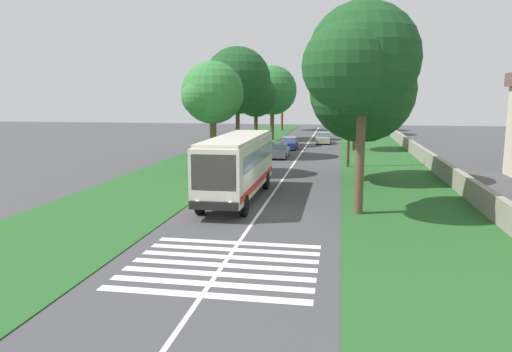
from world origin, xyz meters
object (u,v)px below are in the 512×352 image
roadside_tree_left_1 (282,86)px  roadside_tree_right_1 (354,82)px  utility_pole (349,115)px  coach_bus (238,163)px  roadside_tree_left_4 (236,82)px  roadside_tree_left_2 (271,92)px  roadside_tree_right_2 (347,84)px  trailing_car_2 (323,138)px  roadside_tree_left_3 (212,95)px  roadside_tree_right_3 (360,92)px  roadside_tree_right_4 (359,62)px  roadside_tree_left_0 (255,97)px  roadside_tree_right_0 (354,93)px  trailing_car_1 (289,144)px  trailing_car_0 (279,151)px

roadside_tree_left_1 → roadside_tree_right_1: (1.37, -12.33, 0.66)m
roadside_tree_right_1 → utility_pole: (-44.91, 1.35, -3.92)m
coach_bus → roadside_tree_left_4: roadside_tree_left_4 is taller
roadside_tree_left_2 → roadside_tree_right_2: size_ratio=0.86×
trailing_car_2 → roadside_tree_left_3: 28.15m
roadside_tree_left_3 → roadside_tree_right_2: size_ratio=0.73×
roadside_tree_left_4 → roadside_tree_right_3: (-11.68, -11.33, -1.02)m
trailing_car_2 → roadside_tree_right_1: size_ratio=0.38×
roadside_tree_right_2 → utility_pole: bearing=179.7°
roadside_tree_left_4 → roadside_tree_right_4: (-21.88, -10.87, 0.31)m
roadside_tree_left_3 → roadside_tree_right_1: 52.31m
roadside_tree_left_0 → roadside_tree_left_1: roadside_tree_left_1 is taller
roadside_tree_left_1 → roadside_tree_right_0: bearing=-159.0°
trailing_car_1 → utility_pole: size_ratio=0.51×
roadside_tree_left_0 → roadside_tree_right_0: (-2.50, -11.54, 0.41)m
trailing_car_2 → roadside_tree_right_3: bearing=-173.0°
coach_bus → roadside_tree_left_0: (30.20, 4.29, 3.76)m
roadside_tree_right_0 → roadside_tree_right_1: bearing=-1.2°
roadside_tree_left_4 → roadside_tree_right_0: size_ratio=1.19×
coach_bus → roadside_tree_right_0: 28.94m
roadside_tree_right_1 → roadside_tree_right_3: (-51.79, 0.79, -2.00)m
roadside_tree_left_0 → roadside_tree_left_2: roadside_tree_left_2 is taller
roadside_tree_right_2 → utility_pole: (-35.30, 0.19, -3.39)m
coach_bus → roadside_tree_left_0: 30.73m
roadside_tree_right_2 → roadside_tree_right_0: bearing=-178.7°
roadside_tree_left_4 → utility_pole: roadside_tree_left_4 is taller
trailing_car_1 → roadside_tree_right_2: roadside_tree_right_2 is taller
trailing_car_1 → roadside_tree_left_0: size_ratio=0.50×
roadside_tree_right_4 → roadside_tree_right_1: bearing=-1.2°
roadside_tree_left_3 → roadside_tree_right_1: size_ratio=0.77×
trailing_car_1 → roadside_tree_left_1: roadside_tree_left_1 is taller
coach_bus → trailing_car_1: coach_bus is taller
trailing_car_1 → roadside_tree_left_2: (11.64, 3.73, 5.94)m
trailing_car_0 → trailing_car_2: bearing=-14.1°
roadside_tree_left_1 → trailing_car_0: bearing=-173.5°
trailing_car_1 → roadside_tree_left_3: 20.00m
roadside_tree_left_3 → roadside_tree_right_0: size_ratio=0.96×
trailing_car_0 → trailing_car_1: size_ratio=1.00×
trailing_car_1 → roadside_tree_right_3: bearing=-160.4°
roadside_tree_left_0 → roadside_tree_right_2: size_ratio=0.73×
roadside_tree_right_1 → roadside_tree_right_4: (-61.99, 1.26, -0.68)m
roadside_tree_left_2 → roadside_tree_right_0: roadside_tree_left_2 is taller
trailing_car_0 → roadside_tree_left_3: 13.12m
utility_pole → roadside_tree_right_3: bearing=-175.3°
coach_bus → utility_pole: 16.11m
trailing_car_2 → roadside_tree_right_3: 28.20m
trailing_car_2 → roadside_tree_left_3: (-26.58, 7.50, 5.46)m
trailing_car_2 → roadside_tree_left_0: 10.78m
roadside_tree_right_1 → roadside_tree_right_3: bearing=179.1°
roadside_tree_right_1 → trailing_car_1: bearing=166.4°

